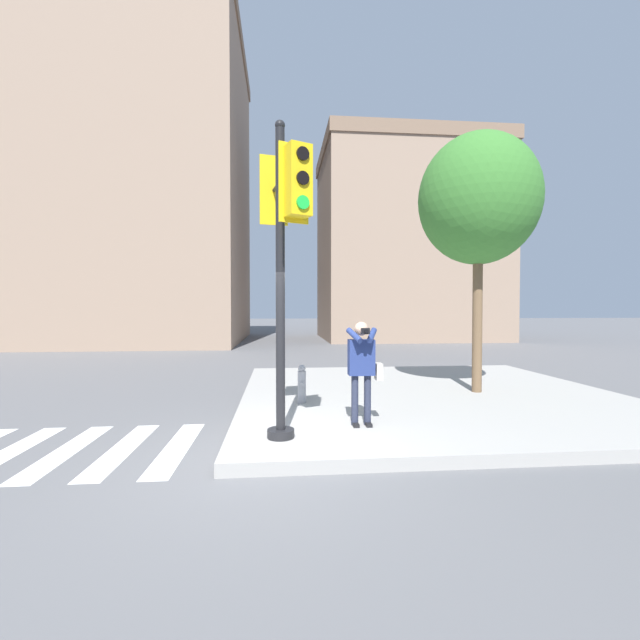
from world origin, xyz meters
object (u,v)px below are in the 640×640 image
at_px(person_photographer, 362,364).
at_px(street_tree, 478,200).
at_px(traffic_signal_pole, 283,230).
at_px(fire_hydrant, 302,384).

xyz_separation_m(person_photographer, street_tree, (3.00, 2.39, 3.20)).
bearing_deg(person_photographer, traffic_signal_pole, -157.07).
height_order(street_tree, fire_hydrant, street_tree).
relative_size(traffic_signal_pole, street_tree, 0.79).
bearing_deg(street_tree, person_photographer, -141.43).
bearing_deg(person_photographer, street_tree, 38.57).
relative_size(street_tree, fire_hydrant, 7.63).
xyz_separation_m(street_tree, fire_hydrant, (-3.85, -0.71, -3.79)).
bearing_deg(person_photographer, fire_hydrant, 117.01).
relative_size(person_photographer, fire_hydrant, 2.20).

